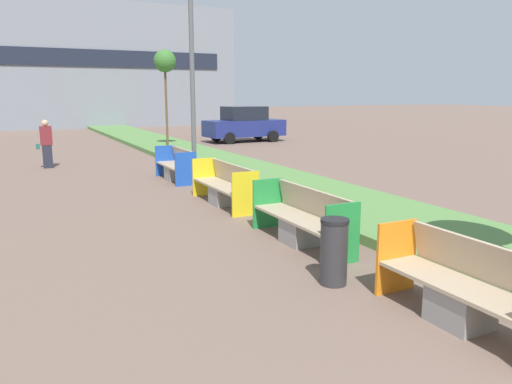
{
  "coord_description": "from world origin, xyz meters",
  "views": [
    {
      "loc": [
        -3.41,
        0.46,
        2.52
      ],
      "look_at": [
        0.9,
        9.17,
        0.6
      ],
      "focal_mm": 35.0,
      "sensor_mm": 36.0,
      "label": 1
    }
  ],
  "objects": [
    {
      "name": "pedestrian_walking",
      "position": [
        -2.29,
        18.93,
        0.84
      ],
      "size": [
        0.53,
        0.24,
        1.65
      ],
      "color": "#232633",
      "rests_on": "ground"
    },
    {
      "name": "planter_grass_strip",
      "position": [
        3.2,
        12.0,
        0.09
      ],
      "size": [
        2.8,
        120.0,
        0.18
      ],
      "color": "#568442",
      "rests_on": "ground"
    },
    {
      "name": "parked_car_distant",
      "position": [
        7.87,
        24.66,
        0.91
      ],
      "size": [
        4.3,
        2.0,
        1.86
      ],
      "rotation": [
        0.0,
        0.0,
        0.06
      ],
      "color": "navy",
      "rests_on": "ground"
    },
    {
      "name": "bench_yellow_frame",
      "position": [
        0.94,
        10.88,
        0.38
      ],
      "size": [
        0.65,
        2.48,
        0.94
      ],
      "color": "gray",
      "rests_on": "ground"
    },
    {
      "name": "bench_green_frame",
      "position": [
        0.94,
        7.48,
        0.38
      ],
      "size": [
        0.65,
        2.43,
        0.94
      ],
      "color": "gray",
      "rests_on": "ground"
    },
    {
      "name": "bench_orange_frame",
      "position": [
        0.94,
        4.08,
        0.37
      ],
      "size": [
        0.65,
        2.12,
        0.94
      ],
      "color": "gray",
      "rests_on": "ground"
    },
    {
      "name": "litter_bin",
      "position": [
        0.34,
        5.71,
        0.45
      ],
      "size": [
        0.38,
        0.38,
        0.9
      ],
      "color": "#2D2D30",
      "rests_on": "ground"
    },
    {
      "name": "bench_blue_frame",
      "position": [
        0.94,
        14.55,
        0.37
      ],
      "size": [
        0.65,
        2.04,
        0.94
      ],
      "color": "gray",
      "rests_on": "ground"
    },
    {
      "name": "street_lamp_post",
      "position": [
        1.55,
        14.69,
        4.91
      ],
      "size": [
        0.24,
        0.44,
        9.04
      ],
      "color": "#56595B",
      "rests_on": "ground"
    },
    {
      "name": "sapling_tree_far",
      "position": [
        3.03,
        22.54,
        3.86
      ],
      "size": [
        0.98,
        0.98,
        4.42
      ],
      "color": "brown",
      "rests_on": "ground"
    },
    {
      "name": "building_backdrop",
      "position": [
        4.0,
        42.23,
        4.58
      ],
      "size": [
        19.15,
        6.97,
        9.16
      ],
      "color": "gray",
      "rests_on": "ground"
    }
  ]
}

